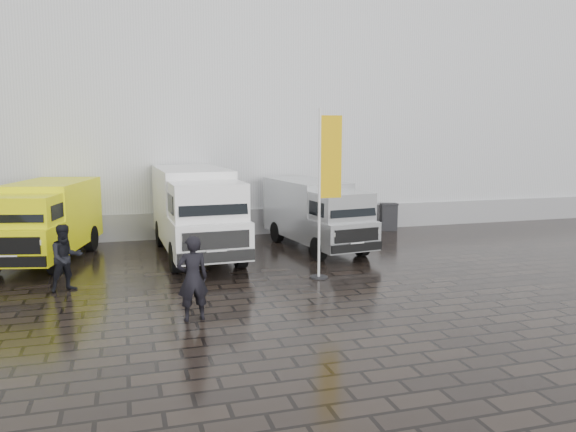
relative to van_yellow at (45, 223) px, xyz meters
The scene contains 10 objects.
ground 8.43m from the van_yellow, 38.03° to the right, with size 120.00×120.00×0.00m, color black.
exhibition_hall 14.64m from the van_yellow, 51.72° to the left, with size 44.00×16.00×12.00m, color silver.
hall_plinth 9.05m from the van_yellow, 18.15° to the left, with size 44.00×0.15×1.00m, color gray.
van_yellow is the anchor object (origin of this frame).
van_white 4.64m from the van_yellow, ahead, with size 2.16×6.49×2.81m, color white, non-canonical shape.
van_silver 8.75m from the van_yellow, ahead, with size 1.78×5.35×2.32m, color silver, non-canonical shape.
flagpole 8.88m from the van_yellow, 29.09° to the right, with size 0.88×0.50×4.63m.
wheelie_bin 13.05m from the van_yellow, ahead, with size 0.67×0.67×1.12m, color black.
person_front 7.81m from the van_yellow, 61.46° to the right, with size 0.67×0.44×1.85m, color black.
person_tent 3.80m from the van_yellow, 75.93° to the right, with size 0.83×0.65×1.71m, color black.
Camera 1 is at (-4.15, -13.41, 3.99)m, focal length 35.00 mm.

